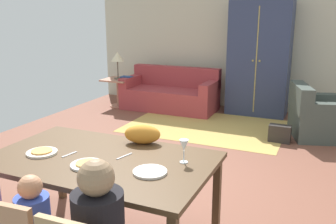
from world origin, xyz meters
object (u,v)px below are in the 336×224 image
plate_near_man (42,153)px  book_upper (126,77)px  dining_table (101,165)px  cat (142,134)px  wine_glass (184,146)px  armoire (259,59)px  side_table (118,89)px  handbag (280,134)px  couch (171,94)px  table_lamp (117,58)px  armchair (318,117)px  book_lower (126,78)px  plate_near_child (87,165)px  plate_near_woman (150,172)px

plate_near_man → book_upper: (-1.67, 4.25, -0.15)m
dining_table → cat: (0.15, 0.44, 0.15)m
wine_glass → armoire: bearing=93.4°
side_table → handbag: (3.34, -0.90, -0.25)m
cat → armoire: bearing=69.6°
cat → couch: size_ratio=0.17×
dining_table → table_lamp: table_lamp is taller
cat → armoire: size_ratio=0.15×
armchair → book_lower: bearing=173.2°
armchair → handbag: 0.72m
table_lamp → plate_near_child: bearing=-61.3°
table_lamp → side_table: bearing=0.0°
cat → side_table: 4.44m
couch → book_lower: couch is taller
dining_table → cat: cat is taller
couch → side_table: size_ratio=3.19×
book_lower → book_upper: (0.01, 0.01, 0.03)m
plate_near_man → book_lower: (-1.68, 4.23, -0.18)m
armoire → book_lower: bearing=-167.6°
plate_near_woman → armchair: bearing=74.9°
couch → side_table: couch is taller
plate_near_child → armchair: 4.16m
cat → handbag: size_ratio=1.00×
plate_near_man → book_upper: plate_near_man is taller
book_lower → wine_glass: bearing=-54.4°
armchair → armoire: bearing=138.6°
plate_near_woman → wine_glass: size_ratio=1.34×
plate_near_child → wine_glass: 0.75m
book_upper → armchair: bearing=-7.1°
plate_near_man → book_lower: plate_near_man is taller
book_upper → plate_near_child: bearing=-63.4°
armoire → side_table: 2.85m
plate_near_woman → book_upper: plate_near_woman is taller
armoire → dining_table: bearing=-94.6°
plate_near_woman → armoire: armoire is taller
plate_near_woman → side_table: bearing=124.0°
wine_glass → table_lamp: (-2.97, 3.91, 0.12)m
wine_glass → cat: size_ratio=0.58×
couch → dining_table: bearing=-73.7°
plate_near_child → book_upper: (-2.16, 4.31, -0.15)m
plate_near_woman → plate_near_child: bearing=-170.8°
plate_near_man → plate_near_child: (0.49, -0.06, 0.00)m
wine_glass → armchair: size_ratio=0.17×
dining_table → armoire: armoire is taller
armchair → armoire: (-1.14, 1.00, 0.73)m
armchair → handbag: (-0.50, -0.48, -0.19)m
book_upper → plate_near_woman: bearing=-57.9°
armoire → book_lower: armoire is taller
cat → book_upper: (-2.31, 3.69, -0.22)m
dining_table → book_upper: 4.66m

